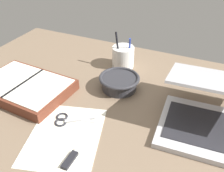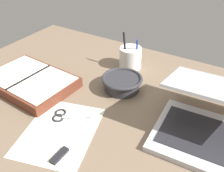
# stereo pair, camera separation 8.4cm
# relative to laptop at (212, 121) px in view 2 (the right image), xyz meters

# --- Properties ---
(desk_top) EXTENTS (1.40, 1.00, 0.02)m
(desk_top) POSITION_rel_laptop_xyz_m (-0.33, -0.06, -0.06)
(desk_top) COLOR #75604C
(desk_top) RESTS_ON ground
(laptop) EXTENTS (0.32, 0.35, 0.17)m
(laptop) POSITION_rel_laptop_xyz_m (0.00, 0.00, 0.00)
(laptop) COLOR #B7B7BC
(laptop) RESTS_ON desk_top
(bowl) EXTENTS (0.15, 0.15, 0.05)m
(bowl) POSITION_rel_laptop_xyz_m (-0.34, 0.07, -0.02)
(bowl) COLOR #2D2D33
(bowl) RESTS_ON desk_top
(pen_cup) EXTENTS (0.09, 0.09, 0.16)m
(pen_cup) POSITION_rel_laptop_xyz_m (-0.39, 0.23, -0.01)
(pen_cup) COLOR white
(pen_cup) RESTS_ON desk_top
(planner) EXTENTS (0.34, 0.25, 0.04)m
(planner) POSITION_rel_laptop_xyz_m (-0.65, -0.09, -0.03)
(planner) COLOR brown
(planner) RESTS_ON desk_top
(scissors) EXTENTS (0.13, 0.09, 0.01)m
(scissors) POSITION_rel_laptop_xyz_m (-0.43, -0.16, -0.05)
(scissors) COLOR #B7B7BC
(scissors) RESTS_ON desk_top
(paper_sheet_front) EXTENTS (0.28, 0.32, 0.00)m
(paper_sheet_front) POSITION_rel_laptop_xyz_m (-0.39, -0.22, -0.05)
(paper_sheet_front) COLOR silver
(paper_sheet_front) RESTS_ON desk_top
(usb_drive) EXTENTS (0.02, 0.07, 0.01)m
(usb_drive) POSITION_rel_laptop_xyz_m (-0.33, -0.30, -0.05)
(usb_drive) COLOR black
(usb_drive) RESTS_ON desk_top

